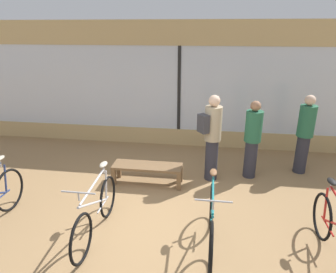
% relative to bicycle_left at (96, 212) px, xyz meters
% --- Properties ---
extents(ground_plane, '(24.00, 24.00, 0.00)m').
position_rel_bicycle_left_xyz_m(ground_plane, '(0.81, 0.39, -0.39)').
color(ground_plane, '#99754C').
extents(shop_back_wall, '(12.00, 0.08, 3.20)m').
position_rel_bicycle_left_xyz_m(shop_back_wall, '(0.81, 3.94, 1.24)').
color(shop_back_wall, tan).
rests_on(shop_back_wall, ground_plane).
extents(bicycle_left, '(0.46, 1.77, 1.03)m').
position_rel_bicycle_left_xyz_m(bicycle_left, '(0.00, 0.00, 0.00)').
color(bicycle_left, black).
rests_on(bicycle_left, ground_plane).
extents(bicycle_right, '(0.46, 1.71, 1.04)m').
position_rel_bicycle_left_xyz_m(bicycle_right, '(1.72, -0.01, 0.01)').
color(bicycle_right, black).
rests_on(bicycle_right, ground_plane).
extents(bicycle_far_right, '(0.46, 1.73, 1.04)m').
position_rel_bicycle_left_xyz_m(bicycle_far_right, '(3.36, -0.06, 0.00)').
color(bicycle_far_right, black).
rests_on(bicycle_far_right, ground_plane).
extents(display_bench, '(1.40, 0.44, 0.41)m').
position_rel_bicycle_left_xyz_m(display_bench, '(0.43, 1.69, -0.06)').
color(display_bench, brown).
rests_on(display_bench, ground_plane).
extents(customer_near_rack, '(0.42, 0.42, 1.72)m').
position_rel_bicycle_left_xyz_m(customer_near_rack, '(3.64, 2.68, 0.51)').
color(customer_near_rack, '#2D2D38').
rests_on(customer_near_rack, ground_plane).
extents(customer_by_window, '(0.56, 0.52, 1.79)m').
position_rel_bicycle_left_xyz_m(customer_by_window, '(1.69, 2.07, 0.58)').
color(customer_by_window, '#2D2D38').
rests_on(customer_by_window, ground_plane).
extents(customer_mid_floor, '(0.45, 0.45, 1.66)m').
position_rel_bicycle_left_xyz_m(customer_mid_floor, '(2.52, 2.30, 0.47)').
color(customer_mid_floor, '#2D2D38').
rests_on(customer_mid_floor, ground_plane).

